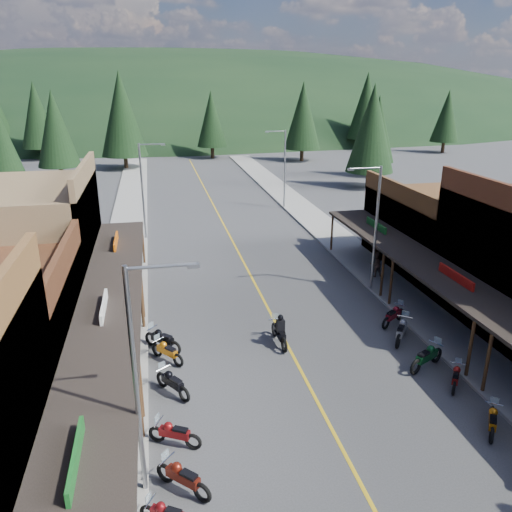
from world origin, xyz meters
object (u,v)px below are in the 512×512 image
pine_9 (378,129)px  bike_west_7 (172,382)px  pine_4 (303,115)px  bike_east_7 (427,356)px  shop_west_3 (28,243)px  bike_west_5 (183,476)px  streetlight_3 (283,166)px  bike_east_8 (402,329)px  pine_11 (372,128)px  bike_east_9 (393,314)px  shop_east_3 (441,232)px  streetlight_1 (144,187)px  bike_west_6 (175,432)px  streetlight_2 (374,224)px  bike_east_5 (493,420)px  pine_10 (55,129)px  pine_8 (2,146)px  rider_on_bike (279,332)px  bike_west_9 (162,339)px  pine_3 (211,119)px  pedestrian_east_b (376,264)px  pine_5 (366,106)px  bike_east_6 (456,376)px  pine_2 (122,114)px  pine_1 (37,115)px  streetlight_0 (140,375)px  bike_west_8 (167,351)px  pine_6 (447,116)px

pine_9 → bike_west_7: size_ratio=4.96×
pine_4 → bike_east_7: bearing=-101.3°
shop_west_3 → bike_west_5: (7.92, -17.57, -2.89)m
streetlight_3 → bike_east_8: (-1.07, -28.47, -3.79)m
pine_11 → bike_east_9: 37.85m
pine_4 → shop_east_3: bearing=-95.0°
shop_west_3 → streetlight_1: shop_west_3 is taller
bike_west_5 → bike_west_6: (-0.16, 2.27, -0.05)m
streetlight_2 → bike_east_5: size_ratio=4.13×
shop_east_3 → bike_east_8: (-7.88, -9.77, -1.87)m
pine_10 → pine_8: bearing=-111.8°
rider_on_bike → bike_west_9: bearing=171.0°
pine_3 → pine_11: (16.00, -28.00, 0.70)m
bike_west_7 → bike_east_9: 12.91m
pine_8 → pedestrian_east_b: size_ratio=5.58×
pine_4 → bike_west_9: bearing=-113.1°
pine_5 → bike_east_6: bearing=-110.3°
rider_on_bike → bike_east_9: bearing=4.0°
shop_east_3 → pine_11: 27.81m
shop_west_3 → bike_east_8: (19.66, -9.77, -2.85)m
bike_west_5 → pedestrian_east_b: bearing=2.9°
streetlight_1 → shop_west_3: bearing=-122.6°
pine_2 → bike_east_6: 63.30m
pine_1 → bike_east_7: 77.37m
bike_west_9 → streetlight_0: bearing=-140.2°
pine_9 → shop_east_3: bearing=-106.9°
pine_10 → bike_west_8: (11.93, -48.02, -6.19)m
shop_west_3 → pine_6: (59.78, 52.70, 2.96)m
pine_1 → pine_6: size_ratio=1.14×
bike_west_7 → bike_east_8: size_ratio=0.93×
pine_3 → bike_west_8: bearing=-98.9°
shop_east_3 → pine_6: (32.25, 52.70, 3.95)m
streetlight_2 → shop_east_3: bearing=25.9°
pedestrian_east_b → bike_west_8: bearing=23.6°
pine_10 → pine_4: bearing=15.5°
pine_4 → streetlight_0: bearing=-110.7°
streetlight_3 → bike_east_6: 32.95m
pine_4 → pine_5: pine_5 is taller
pine_3 → pine_9: pine_3 is taller
streetlight_0 → bike_east_5: size_ratio=4.13×
streetlight_0 → pine_5: (40.95, 78.00, 3.53)m
pine_8 → bike_east_5: size_ratio=5.17×
rider_on_bike → streetlight_0: bearing=-130.7°
pine_9 → bike_west_5: 59.62m
shop_east_3 → pine_8: size_ratio=1.09×
bike_east_8 → pine_2: bearing=143.5°
shop_east_3 → bike_east_5: 18.79m
bike_west_5 → pedestrian_east_b: size_ratio=1.24×
shop_west_3 → streetlight_0: bearing=-68.5°
bike_east_5 → pine_3: bearing=127.5°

